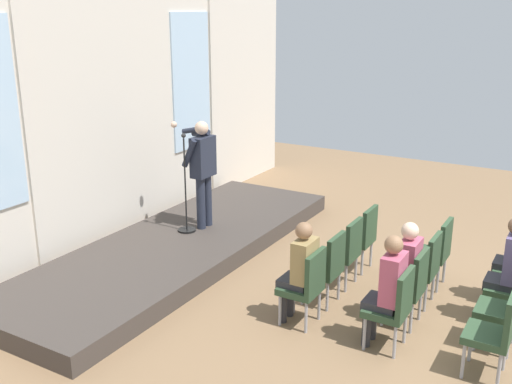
% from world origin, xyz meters
% --- Properties ---
extents(ground_plane, '(15.65, 15.65, 0.00)m').
position_xyz_m(ground_plane, '(0.00, 0.00, 0.00)').
color(ground_plane, '#846647').
extents(rear_partition, '(10.75, 0.14, 3.91)m').
position_xyz_m(rear_partition, '(0.02, 6.02, 1.97)').
color(rear_partition, silver).
rests_on(rear_partition, ground).
extents(stage_platform, '(6.21, 2.05, 0.26)m').
position_xyz_m(stage_platform, '(0.00, 4.69, 0.13)').
color(stage_platform, '#3F3833').
rests_on(stage_platform, ground).
extents(speaker, '(0.51, 0.69, 1.70)m').
position_xyz_m(speaker, '(0.65, 4.68, 1.25)').
color(speaker, '#232838').
rests_on(speaker, stage_platform).
extents(mic_stand, '(0.28, 0.28, 1.55)m').
position_xyz_m(mic_stand, '(0.34, 4.79, 0.60)').
color(mic_stand, black).
rests_on(mic_stand, stage_platform).
extents(chair_r0_c0, '(0.46, 0.44, 0.94)m').
position_xyz_m(chair_r0_c0, '(-0.90, 2.13, 0.53)').
color(chair_r0_c0, '#99999E').
rests_on(chair_r0_c0, ground).
extents(audience_r0_c0, '(0.36, 0.39, 1.28)m').
position_xyz_m(audience_r0_c0, '(-0.90, 2.21, 0.71)').
color(audience_r0_c0, '#2D2D33').
rests_on(audience_r0_c0, ground).
extents(chair_r0_c1, '(0.46, 0.44, 0.94)m').
position_xyz_m(chair_r0_c1, '(-0.30, 2.13, 0.53)').
color(chair_r0_c1, '#99999E').
rests_on(chair_r0_c1, ground).
extents(chair_r0_c2, '(0.46, 0.44, 0.94)m').
position_xyz_m(chair_r0_c2, '(0.30, 2.13, 0.53)').
color(chair_r0_c2, '#99999E').
rests_on(chair_r0_c2, ground).
extents(chair_r0_c3, '(0.46, 0.44, 0.94)m').
position_xyz_m(chair_r0_c3, '(0.90, 2.13, 0.53)').
color(chair_r0_c3, '#99999E').
rests_on(chair_r0_c3, ground).
extents(chair_r1_c0, '(0.46, 0.44, 0.94)m').
position_xyz_m(chair_r1_c0, '(-0.90, 1.09, 0.53)').
color(chair_r1_c0, '#99999E').
rests_on(chair_r1_c0, ground).
extents(audience_r1_c0, '(0.36, 0.39, 1.32)m').
position_xyz_m(audience_r1_c0, '(-0.90, 1.17, 0.73)').
color(audience_r1_c0, '#2D2D33').
rests_on(audience_r1_c0, ground).
extents(chair_r1_c1, '(0.46, 0.44, 0.94)m').
position_xyz_m(chair_r1_c1, '(-0.30, 1.09, 0.53)').
color(chair_r1_c1, '#99999E').
rests_on(chair_r1_c1, ground).
extents(audience_r1_c1, '(0.36, 0.39, 1.28)m').
position_xyz_m(audience_r1_c1, '(-0.30, 1.17, 0.71)').
color(audience_r1_c1, '#2D2D33').
rests_on(audience_r1_c1, ground).
extents(chair_r1_c2, '(0.46, 0.44, 0.94)m').
position_xyz_m(chair_r1_c2, '(0.30, 1.09, 0.53)').
color(chair_r1_c2, '#99999E').
rests_on(chair_r1_c2, ground).
extents(chair_r1_c3, '(0.46, 0.44, 0.94)m').
position_xyz_m(chair_r1_c3, '(0.90, 1.09, 0.53)').
color(chair_r1_c3, '#99999E').
rests_on(chair_r1_c3, ground).
extents(chair_r2_c0, '(0.46, 0.44, 0.94)m').
position_xyz_m(chair_r2_c0, '(-0.90, 0.04, 0.53)').
color(chair_r2_c0, '#99999E').
rests_on(chair_r2_c0, ground).
extents(chair_r2_c1, '(0.46, 0.44, 0.94)m').
position_xyz_m(chair_r2_c1, '(-0.30, 0.04, 0.53)').
color(chair_r2_c1, '#99999E').
rests_on(chair_r2_c1, ground).
extents(audience_r2_c2, '(0.36, 0.39, 1.34)m').
position_xyz_m(audience_r2_c2, '(0.30, 0.12, 0.74)').
color(audience_r2_c2, '#2D2D33').
rests_on(audience_r2_c2, ground).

